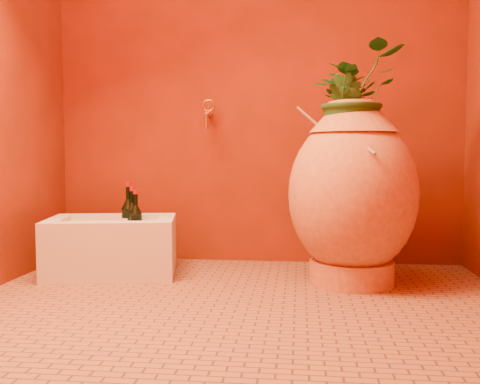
# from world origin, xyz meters

# --- Properties ---
(floor) EXTENTS (2.50, 2.50, 0.00)m
(floor) POSITION_xyz_m (0.00, 0.00, 0.00)
(floor) COLOR brown
(floor) RESTS_ON ground
(wall_back) EXTENTS (2.50, 0.02, 2.50)m
(wall_back) POSITION_xyz_m (0.00, 1.00, 1.25)
(wall_back) COLOR #5E1E05
(wall_back) RESTS_ON ground
(amphora) EXTENTS (0.67, 0.67, 0.94)m
(amphora) POSITION_xyz_m (0.54, 0.46, 0.47)
(amphora) COLOR #CE6E3A
(amphora) RESTS_ON floor
(stone_basin) EXTENTS (0.76, 0.59, 0.32)m
(stone_basin) POSITION_xyz_m (-0.77, 0.52, 0.15)
(stone_basin) COLOR beige
(stone_basin) RESTS_ON floor
(wine_bottle_a) EXTENTS (0.08, 0.08, 0.31)m
(wine_bottle_a) POSITION_xyz_m (-0.66, 0.57, 0.29)
(wine_bottle_a) COLOR black
(wine_bottle_a) RESTS_ON stone_basin
(wine_bottle_b) EXTENTS (0.07, 0.07, 0.30)m
(wine_bottle_b) POSITION_xyz_m (-0.63, 0.54, 0.28)
(wine_bottle_b) COLOR black
(wine_bottle_b) RESTS_ON stone_basin
(wine_bottle_c) EXTENTS (0.08, 0.08, 0.34)m
(wine_bottle_c) POSITION_xyz_m (-0.69, 0.58, 0.30)
(wine_bottle_c) COLOR black
(wine_bottle_c) RESTS_ON stone_basin
(wall_tap) EXTENTS (0.08, 0.17, 0.18)m
(wall_tap) POSITION_xyz_m (-0.29, 0.91, 0.92)
(wall_tap) COLOR #A46A25
(wall_tap) RESTS_ON wall_back
(plant_main) EXTENTS (0.62, 0.61, 0.52)m
(plant_main) POSITION_xyz_m (0.54, 0.48, 0.97)
(plant_main) COLOR #19471A
(plant_main) RESTS_ON amphora
(plant_side) EXTENTS (0.25, 0.26, 0.37)m
(plant_side) POSITION_xyz_m (0.49, 0.42, 0.89)
(plant_side) COLOR #19471A
(plant_side) RESTS_ON amphora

